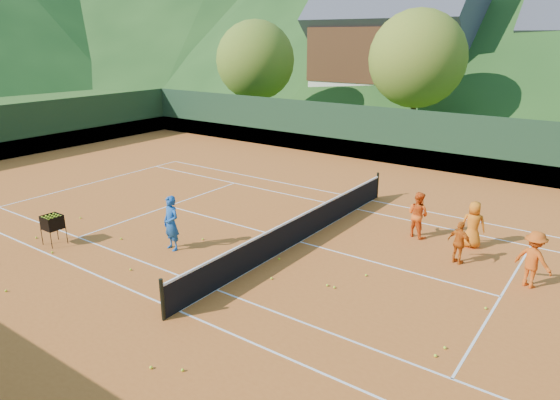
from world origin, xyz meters
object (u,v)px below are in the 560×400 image
Objects in this scene: student_c at (473,225)px; student_d at (533,259)px; student_a at (418,214)px; coach at (171,223)px; chalet_left at (394,48)px; student_b at (459,243)px; tennis_net at (300,228)px; ball_hopper at (52,223)px.

student_d is (2.10, -1.85, 0.03)m from student_c.
student_d reaches higher than student_a.
student_c is (7.80, 5.83, -0.12)m from coach.
student_a is 0.12× the size of chalet_left.
student_b is 5.02m from tennis_net.
student_a is at bearing 51.97° from coach.
ball_hopper is at bearing -84.29° from chalet_left.
student_a is 30.56m from chalet_left.
student_b reaches higher than tennis_net.
coach reaches higher than student_c.
student_c is 5.62m from tennis_net.
chalet_left reaches higher than coach.
student_d reaches higher than ball_hopper.
student_b is 1.52m from student_c.
coach is at bearing 43.13° from student_d.
tennis_net is (-4.79, -2.93, -0.28)m from student_c.
tennis_net is at bearing 30.14° from student_d.
student_c reaches higher than tennis_net.
student_a reaches higher than student_b.
student_c is 0.13× the size of tennis_net.
chalet_left is at bearing 110.59° from coach.
coach is 1.13× the size of student_a.
student_a is at bearing 38.85° from ball_hopper.
student_a reaches higher than tennis_net.
student_a is at bearing -2.22° from student_d.
tennis_net is 32.04m from chalet_left.
coach is at bearing 45.24° from student_b.
student_b is at bearing 75.83° from student_c.
chalet_left is at bearing 108.43° from tennis_net.
student_b reaches higher than ball_hopper.
student_d is 0.12× the size of chalet_left.
student_b is (7.82, 4.31, -0.23)m from coach.
student_d is 0.13× the size of tennis_net.
student_d is at bearing -172.75° from student_b.
student_d is at bearing 174.14° from student_a.
chalet_left reaches higher than student_d.
student_b is 12.96m from ball_hopper.
coach is 1.80× the size of ball_hopper.
chalet_left is (-6.99, 32.90, 4.73)m from coach.
tennis_net is 12.07× the size of ball_hopper.
student_a is at bearing -64.49° from chalet_left.
student_b is 0.83× the size of student_d.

